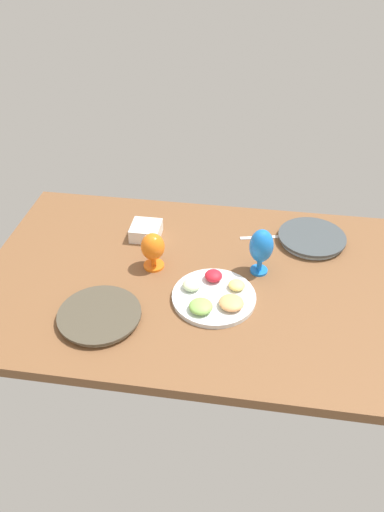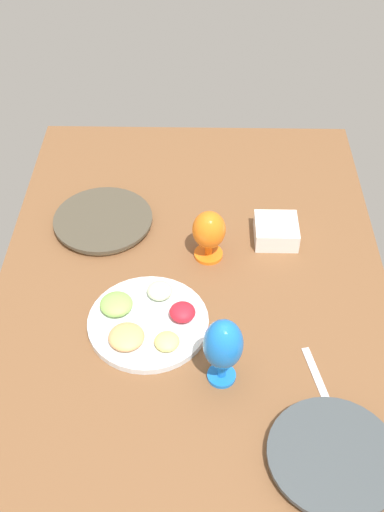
% 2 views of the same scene
% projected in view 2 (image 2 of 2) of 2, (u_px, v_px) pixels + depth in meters
% --- Properties ---
extents(ground_plane, '(1.60, 1.04, 0.04)m').
position_uv_depth(ground_plane, '(192.00, 303.00, 1.67)').
color(ground_plane, brown).
extents(dinner_plate_left, '(0.28, 0.28, 0.03)m').
position_uv_depth(dinner_plate_left, '(333.00, 458.00, 1.31)').
color(dinner_plate_left, silver).
rests_on(dinner_plate_left, ground_plane).
extents(dinner_plate_right, '(0.29, 0.29, 0.03)m').
position_uv_depth(dinner_plate_right, '(103.00, 221.00, 1.85)').
color(dinner_plate_right, beige).
rests_on(dinner_plate_right, ground_plane).
extents(fruit_platter, '(0.30, 0.30, 0.05)m').
position_uv_depth(fruit_platter, '(147.00, 320.00, 1.57)').
color(fruit_platter, silver).
rests_on(fruit_platter, ground_plane).
extents(hurricane_glass_blue, '(0.09, 0.09, 0.19)m').
position_uv_depth(hurricane_glass_blue, '(223.00, 346.00, 1.39)').
color(hurricane_glass_blue, blue).
rests_on(hurricane_glass_blue, ground_plane).
extents(hurricane_glass_orange, '(0.09, 0.09, 0.15)m').
position_uv_depth(hurricane_glass_orange, '(209.00, 232.00, 1.70)').
color(hurricane_glass_orange, orange).
rests_on(hurricane_glass_orange, ground_plane).
extents(square_bowl_white, '(0.12, 0.12, 0.06)m').
position_uv_depth(square_bowl_white, '(276.00, 230.00, 1.79)').
color(square_bowl_white, white).
rests_on(square_bowl_white, ground_plane).
extents(fork_by_left_plate, '(0.18, 0.06, 0.01)m').
position_uv_depth(fork_by_left_plate, '(318.00, 378.00, 1.47)').
color(fork_by_left_plate, silver).
rests_on(fork_by_left_plate, ground_plane).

